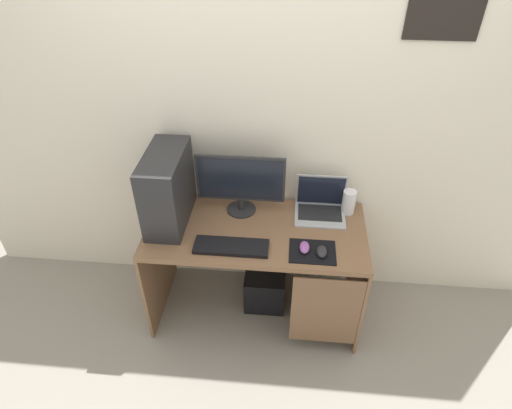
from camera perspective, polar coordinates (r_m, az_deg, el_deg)
ground_plane at (r=3.09m, az=0.00°, el=-13.44°), size 8.00×8.00×0.00m
wall_back at (r=2.55m, az=0.79°, el=11.98°), size 4.00×0.05×2.60m
desk at (r=2.66m, az=0.34°, el=-5.87°), size 1.31×0.62×0.72m
pc_tower at (r=2.56m, az=-11.61°, el=2.11°), size 0.21×0.47×0.45m
monitor at (r=2.58m, az=-2.04°, el=2.88°), size 0.53×0.18×0.39m
laptop at (r=2.69m, az=8.46°, el=-0.23°), size 0.31×0.24×0.25m
speaker at (r=2.71m, az=12.13°, el=0.34°), size 0.08×0.08×0.16m
keyboard at (r=2.44m, az=-3.29°, el=-5.55°), size 0.42×0.14×0.02m
mousepad at (r=2.44m, az=7.45°, el=-6.18°), size 0.26×0.20×0.00m
mouse_left at (r=2.43m, az=6.42°, el=-5.64°), size 0.06×0.10×0.03m
mouse_right at (r=2.42m, az=8.67°, el=-6.15°), size 0.06×0.10×0.03m
subwoofer at (r=3.03m, az=1.22°, el=-10.80°), size 0.27×0.27×0.27m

